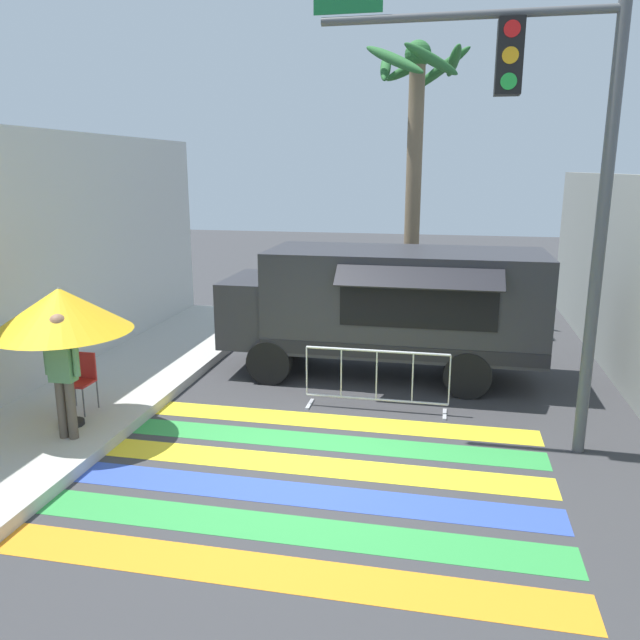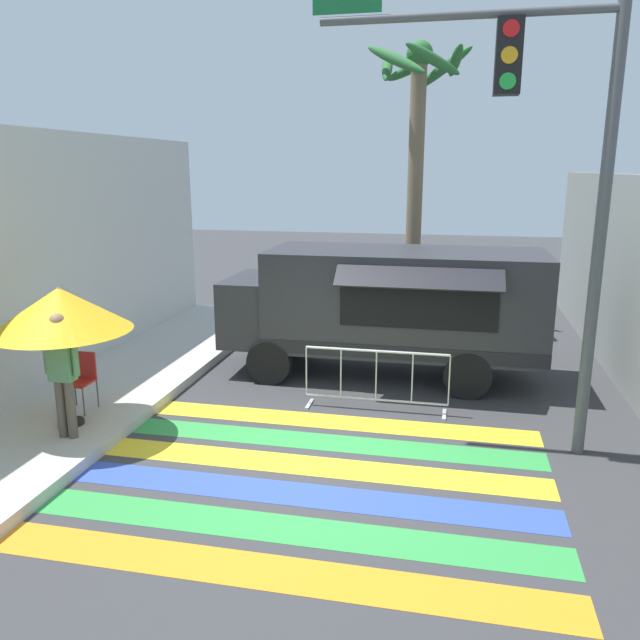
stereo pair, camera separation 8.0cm
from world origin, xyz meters
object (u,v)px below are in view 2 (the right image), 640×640
object	(u,v)px
food_truck	(380,303)
folding_chair	(81,376)
barricade_front	(376,380)
palm_tree	(418,136)
traffic_signal_pole	(549,145)
patio_umbrella	(60,310)
vendor_person	(62,367)

from	to	relation	value
food_truck	folding_chair	xyz separation A→B (m)	(-4.30, -3.13, -0.70)
food_truck	barricade_front	xyz separation A→B (m)	(0.17, -1.82, -0.89)
folding_chair	barricade_front	distance (m)	4.66
folding_chair	palm_tree	size ratio (longest dim) A/B	0.14
food_truck	barricade_front	world-z (taller)	food_truck
traffic_signal_pole	palm_tree	size ratio (longest dim) A/B	0.92
traffic_signal_pole	patio_umbrella	world-z (taller)	traffic_signal_pole
folding_chair	traffic_signal_pole	bearing A→B (deg)	-8.38
vendor_person	food_truck	bearing A→B (deg)	29.68
barricade_front	food_truck	bearing A→B (deg)	95.29
palm_tree	patio_umbrella	bearing A→B (deg)	-120.44
patio_umbrella	vendor_person	size ratio (longest dim) A/B	1.15
folding_chair	vendor_person	xyz separation A→B (m)	(0.40, -1.00, 0.48)
vendor_person	palm_tree	world-z (taller)	palm_tree
patio_umbrella	palm_tree	bearing A→B (deg)	59.56
food_truck	patio_umbrella	size ratio (longest dim) A/B	2.85
traffic_signal_pole	palm_tree	world-z (taller)	palm_tree
food_truck	traffic_signal_pole	distance (m)	4.58
traffic_signal_pole	patio_umbrella	distance (m)	6.97
folding_chair	barricade_front	xyz separation A→B (m)	(4.47, 1.31, -0.20)
food_truck	traffic_signal_pole	size ratio (longest dim) A/B	0.96
traffic_signal_pole	vendor_person	world-z (taller)	traffic_signal_pole
folding_chair	palm_tree	bearing A→B (deg)	45.00
food_truck	barricade_front	size ratio (longest dim) A/B	2.51
food_truck	folding_chair	distance (m)	5.37
barricade_front	palm_tree	bearing A→B (deg)	88.24
barricade_front	palm_tree	xyz separation A→B (m)	(0.18, 5.70, 4.07)
patio_umbrella	barricade_front	distance (m)	4.90
patio_umbrella	vendor_person	bearing A→B (deg)	-61.39
food_truck	barricade_front	bearing A→B (deg)	-84.71
traffic_signal_pole	vendor_person	distance (m)	7.09
traffic_signal_pole	folding_chair	world-z (taller)	traffic_signal_pole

